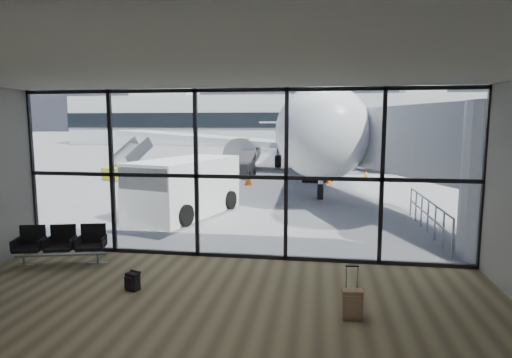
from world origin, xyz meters
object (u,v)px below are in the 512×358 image
(backpack, at_px, (132,281))
(airliner, at_px, (316,128))
(suitcase, at_px, (352,304))
(mobile_stairs, at_px, (126,171))
(seating_row, at_px, (62,242))
(service_van, at_px, (183,187))
(belt_loader, at_px, (243,168))

(backpack, distance_m, airliner, 27.67)
(suitcase, xyz_separation_m, mobile_stairs, (-13.15, 18.39, 0.21))
(seating_row, relative_size, service_van, 0.41)
(service_van, xyz_separation_m, belt_loader, (0.11, 12.39, -0.57))
(service_van, bearing_deg, airliner, 92.35)
(seating_row, distance_m, backpack, 2.99)
(belt_loader, xyz_separation_m, mobile_stairs, (-7.33, -2.26, -0.05))
(seating_row, xyz_separation_m, airliner, (6.13, 25.81, 2.61))
(backpack, distance_m, mobile_stairs, 19.65)
(mobile_stairs, bearing_deg, seating_row, -46.41)
(suitcase, relative_size, service_van, 0.18)
(backpack, xyz_separation_m, airliner, (3.54, 27.29, 2.95))
(airliner, height_order, service_van, airliner)
(suitcase, bearing_deg, airliner, 86.83)
(service_van, distance_m, belt_loader, 12.40)
(suitcase, height_order, belt_loader, belt_loader)
(mobile_stairs, bearing_deg, backpack, -40.80)
(backpack, distance_m, suitcase, 4.65)
(backpack, xyz_separation_m, suitcase, (4.60, -0.69, 0.09))
(backpack, height_order, mobile_stairs, mobile_stairs)
(mobile_stairs, bearing_deg, airliner, 61.84)
(belt_loader, bearing_deg, service_van, -88.51)
(belt_loader, relative_size, mobile_stairs, 1.10)
(seating_row, height_order, airliner, airliner)
(airliner, xyz_separation_m, service_van, (-4.87, -19.72, -2.03))
(airliner, bearing_deg, suitcase, -89.52)
(suitcase, distance_m, service_van, 10.20)
(seating_row, relative_size, belt_loader, 0.61)
(backpack, relative_size, airliner, 0.01)
(suitcase, relative_size, belt_loader, 0.27)
(suitcase, bearing_deg, service_van, 120.35)
(seating_row, xyz_separation_m, mobile_stairs, (-5.96, 16.22, -0.03))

